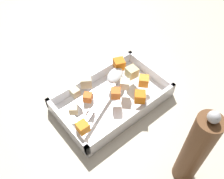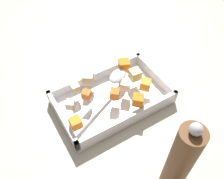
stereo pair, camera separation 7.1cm
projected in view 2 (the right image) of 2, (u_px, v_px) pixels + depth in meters
name	position (u px, v px, depth m)	size (l,w,h in m)	color
ground_plane	(111.00, 105.00, 0.75)	(4.00, 4.00, 0.00)	#BCB29E
baking_dish	(112.00, 99.00, 0.74)	(0.34, 0.21, 0.05)	silver
carrot_chunk_mid_left	(138.00, 100.00, 0.68)	(0.03, 0.03, 0.03)	orange
carrot_chunk_far_right	(76.00, 123.00, 0.63)	(0.03, 0.03, 0.03)	orange
carrot_chunk_corner_nw	(115.00, 94.00, 0.70)	(0.03, 0.03, 0.03)	orange
carrot_chunk_mid_right	(145.00, 84.00, 0.72)	(0.03, 0.03, 0.03)	orange
carrot_chunk_rim_edge	(87.00, 94.00, 0.70)	(0.02, 0.02, 0.02)	orange
carrot_chunk_corner_se	(124.00, 65.00, 0.77)	(0.03, 0.03, 0.03)	orange
potato_chunk_near_left	(126.00, 86.00, 0.72)	(0.03, 0.03, 0.03)	beige
potato_chunk_heap_side	(70.00, 104.00, 0.67)	(0.02, 0.02, 0.02)	beige
potato_chunk_far_left	(135.00, 74.00, 0.74)	(0.03, 0.03, 0.03)	#E0CC89
potato_chunk_near_spoon	(88.00, 78.00, 0.73)	(0.03, 0.03, 0.03)	beige
potato_chunk_front_center	(75.00, 88.00, 0.71)	(0.02, 0.02, 0.02)	beige
serving_spoon	(115.00, 78.00, 0.74)	(0.23, 0.12, 0.02)	silver
pepper_mill	(179.00, 163.00, 0.50)	(0.05, 0.05, 0.26)	brown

